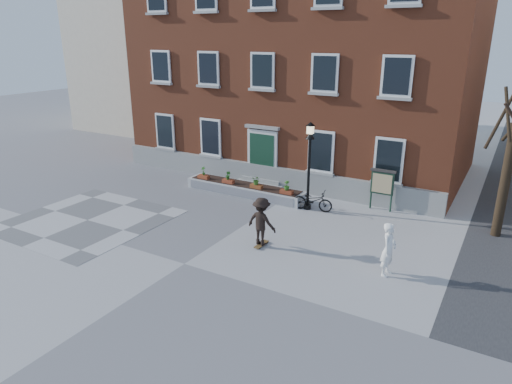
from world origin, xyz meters
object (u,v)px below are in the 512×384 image
Objects in this scene: lamp_post at (309,154)px; skateboarder at (261,221)px; bicycle at (313,200)px; bystander at (389,249)px; notice_board at (382,183)px.

skateboarder is at bearing -88.62° from lamp_post.
bicycle is 0.45× the size of lamp_post.
lamp_post is (-4.69, 4.18, 1.64)m from bystander.
skateboarder is (-4.58, -0.19, 0.07)m from bystander.
skateboarder is at bearing -115.18° from notice_board.
bystander is 0.96× the size of skateboarder.
skateboarder reaches higher than bicycle.
lamp_post is at bearing 52.52° from bystander.
bicycle is at bearing 51.34° from bystander.
bystander is 0.46× the size of lamp_post.
bicycle is 2.09m from lamp_post.
lamp_post is 2.09× the size of skateboarder.
bicycle is 0.95× the size of notice_board.
lamp_post reaches higher than bicycle.
bicycle is 6.04m from bystander.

